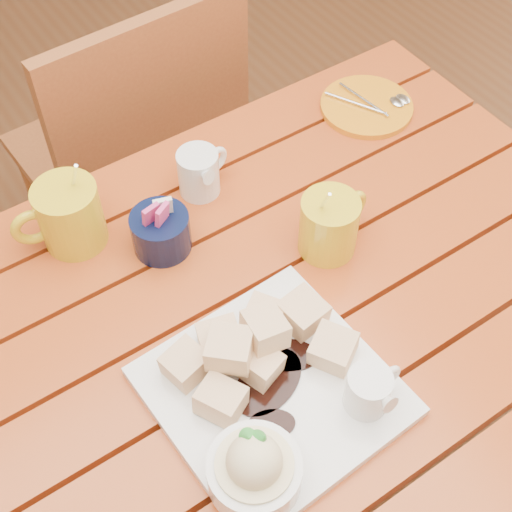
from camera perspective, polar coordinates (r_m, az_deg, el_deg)
ground at (r=1.67m, az=-0.26°, el=-19.59°), size 5.00×5.00×0.00m
table at (r=1.08m, az=-0.39°, el=-8.79°), size 1.20×0.79×0.75m
dessert_plate at (r=0.90m, az=1.05°, el=-11.48°), size 0.30×0.30×0.11m
coffee_mug_left at (r=1.08m, az=-14.82°, el=3.18°), size 0.14×0.09×0.16m
coffee_mug_right at (r=1.04m, az=5.95°, el=2.57°), size 0.12×0.09×0.14m
cream_pitcher at (r=1.12m, az=-4.51°, el=6.75°), size 0.09×0.08×0.08m
sugar_caddy at (r=1.06m, az=-7.62°, el=1.97°), size 0.09×0.09×0.10m
orange_saucer at (r=1.31m, az=8.90°, el=11.76°), size 0.16×0.16×0.02m
chair_far at (r=1.59m, az=-9.43°, el=8.05°), size 0.44×0.44×0.89m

